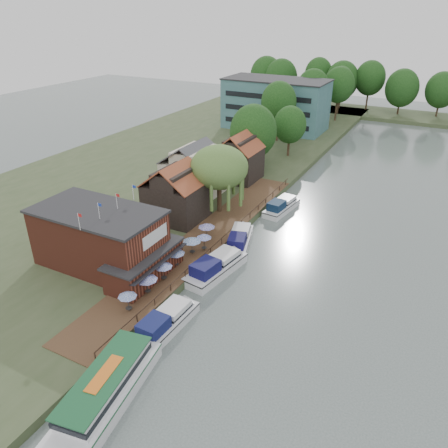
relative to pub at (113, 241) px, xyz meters
The scene contains 29 objects.
ground 14.79m from the pub, ahead, with size 260.00×260.00×0.00m, color #4A5653.
land_bank 39.61m from the pub, 113.96° to the left, with size 50.00×140.00×1.00m, color #384728.
quay_deck 13.04m from the pub, 61.39° to the left, with size 6.00×50.00×0.10m, color #47301E.
quay_rail 14.76m from the pub, 52.89° to the left, with size 0.20×49.00×1.00m, color black, non-canonical shape.
pub is the anchor object (origin of this frame).
hotel_block 71.49m from the pub, 96.43° to the left, with size 25.40×12.40×12.30m, color #38666B, non-canonical shape.
cottage_a 15.05m from the pub, 93.81° to the left, with size 8.60×7.60×8.50m, color black, non-canonical shape.
cottage_b 25.33m from the pub, 99.09° to the left, with size 9.60×8.60×8.50m, color beige, non-canonical shape.
cottage_c 34.01m from the pub, 90.00° to the left, with size 7.60×7.60×8.50m, color black, non-canonical shape.
willow 20.36m from the pub, 80.07° to the left, with size 8.60×8.60×10.43m, color #476B2D, non-canonical shape.
umbrella_0 9.44m from the pub, 41.17° to the right, with size 2.00×2.00×2.38m, color #1B3C96, non-canonical shape.
umbrella_1 7.62m from the pub, 21.26° to the right, with size 2.43×2.43×2.38m, color navy, non-canonical shape.
umbrella_2 7.24m from the pub, ahead, with size 2.16×2.16×2.38m, color navy, non-canonical shape.
umbrella_3 7.69m from the pub, 28.34° to the left, with size 2.29×2.29×2.38m, color navy, non-canonical shape.
umbrella_4 9.89m from the pub, 46.42° to the left, with size 2.35×2.35×2.38m, color #1C509A, non-canonical shape.
umbrella_5 11.56m from the pub, 48.65° to the left, with size 1.99×1.99×2.38m, color #1C2F9A, non-canonical shape.
umbrella_6 13.09m from the pub, 60.68° to the left, with size 2.25×2.25×2.38m, color navy, non-canonical shape.
cruiser_0 12.89m from the pub, 26.57° to the right, with size 3.19×9.88×2.40m, color silver, non-canonical shape.
cruiser_1 12.62m from the pub, 28.43° to the left, with size 3.48×10.75×2.64m, color white, non-canonical shape.
cruiser_2 17.19m from the pub, 53.12° to the left, with size 3.20×9.90×2.40m, color silver, non-canonical shape.
cruiser_3 29.07m from the pub, 67.21° to the left, with size 3.05×9.43×2.27m, color silver, non-canonical shape.
tour_boat 20.22m from the pub, 52.75° to the right, with size 3.98×14.13×3.08m, color silver, non-canonical shape.
swan 15.12m from the pub, 48.93° to the right, with size 0.44×0.44×0.44m, color white.
bank_tree_0 41.23m from the pub, 90.84° to the left, with size 8.95×8.95×12.19m, color #143811, non-canonical shape.
bank_tree_1 51.27m from the pub, 86.53° to the left, with size 6.66×6.66×10.41m, color #143811, non-canonical shape.
bank_tree_2 60.85m from the pub, 93.06° to the left, with size 7.97×7.97×13.50m, color #143811, non-canonical shape.
bank_tree_3 79.42m from the pub, 90.92° to the left, with size 8.28×8.28×14.16m, color #143811, non-canonical shape.
bank_tree_4 86.82m from the pub, 87.65° to the left, with size 8.21×8.21×14.15m, color #143811, non-canonical shape.
bank_tree_5 95.92m from the pub, 88.94° to the left, with size 6.40×6.40×13.21m, color #143811, non-canonical shape.
Camera 1 is at (18.63, -34.61, 29.65)m, focal length 35.00 mm.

